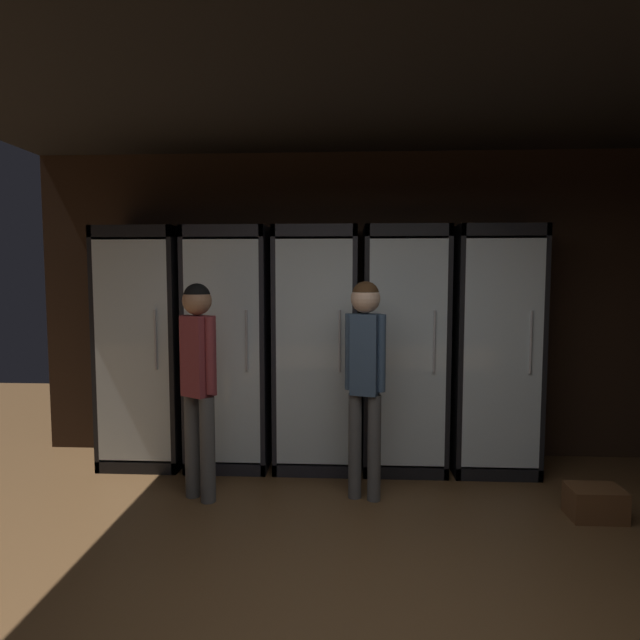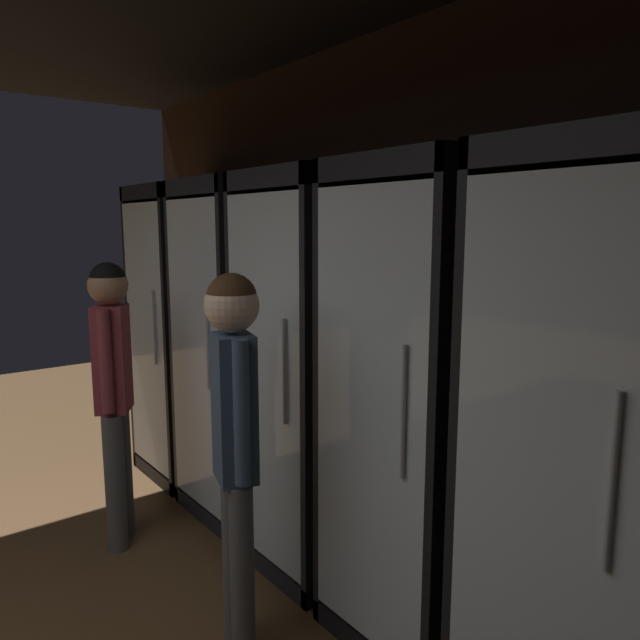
% 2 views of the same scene
% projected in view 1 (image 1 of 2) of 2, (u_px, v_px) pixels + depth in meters
% --- Properties ---
extents(wall_back, '(6.00, 0.06, 2.80)m').
position_uv_depth(wall_back, '(359.00, 305.00, 5.06)').
color(wall_back, black).
rests_on(wall_back, ground).
extents(ceiling_panel, '(6.00, 8.00, 0.06)m').
position_uv_depth(ceiling_panel, '(368.00, 63.00, 2.92)').
color(ceiling_panel, black).
rests_on(ceiling_panel, wall_back).
extents(cooler_far_left, '(0.70, 0.67, 2.09)m').
position_uv_depth(cooler_far_left, '(148.00, 348.00, 4.87)').
color(cooler_far_left, black).
rests_on(cooler_far_left, ground).
extents(cooler_left, '(0.70, 0.67, 2.09)m').
position_uv_depth(cooler_left, '(232.00, 349.00, 4.83)').
color(cooler_left, black).
rests_on(cooler_left, ground).
extents(cooler_center, '(0.70, 0.67, 2.09)m').
position_uv_depth(cooler_center, '(317.00, 349.00, 4.79)').
color(cooler_center, black).
rests_on(cooler_center, ground).
extents(cooler_right, '(0.70, 0.67, 2.09)m').
position_uv_depth(cooler_right, '(403.00, 350.00, 4.75)').
color(cooler_right, black).
rests_on(cooler_right, ground).
extents(cooler_far_right, '(0.70, 0.67, 2.09)m').
position_uv_depth(cooler_far_right, '(491.00, 352.00, 4.71)').
color(cooler_far_right, black).
rests_on(cooler_far_right, ground).
extents(shopper_near, '(0.29, 0.25, 1.63)m').
position_uv_depth(shopper_near, '(198.00, 369.00, 4.01)').
color(shopper_near, '#4C4C4C').
rests_on(shopper_near, ground).
extents(shopper_far, '(0.30, 0.22, 1.64)m').
position_uv_depth(shopper_far, '(365.00, 362.00, 4.01)').
color(shopper_far, '#4C4C4C').
rests_on(shopper_far, ground).
extents(wine_crate_floor, '(0.36, 0.26, 0.22)m').
position_uv_depth(wine_crate_floor, '(595.00, 503.00, 3.76)').
color(wine_crate_floor, brown).
rests_on(wine_crate_floor, ground).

